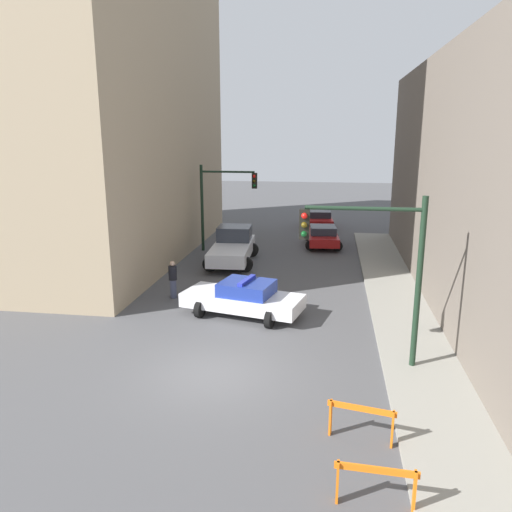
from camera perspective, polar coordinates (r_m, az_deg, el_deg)
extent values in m
plane|color=#4C4C4F|center=(15.50, -4.62, -13.21)|extent=(120.00, 120.00, 0.00)
cube|color=gray|center=(15.42, 19.18, -13.90)|extent=(2.40, 44.00, 0.12)
cube|color=tan|center=(31.64, -21.85, 20.78)|extent=(14.00, 20.00, 22.65)
cylinder|color=black|center=(15.48, 18.09, -3.05)|extent=(0.18, 0.18, 5.20)
cylinder|color=black|center=(14.81, 12.21, 5.32)|extent=(3.40, 0.12, 0.12)
cube|color=black|center=(14.87, 5.56, 3.65)|extent=(0.30, 0.22, 0.90)
sphere|color=red|center=(14.68, 5.55, 4.59)|extent=(0.18, 0.18, 0.18)
sphere|color=#4C3D0C|center=(14.73, 5.53, 3.55)|extent=(0.18, 0.18, 0.18)
sphere|color=#0C4219|center=(14.78, 5.50, 2.52)|extent=(0.18, 0.18, 0.18)
cylinder|color=black|center=(30.37, -6.17, 5.44)|extent=(0.18, 0.18, 5.20)
cylinder|color=black|center=(29.76, -3.26, 9.59)|extent=(3.20, 0.12, 0.12)
cube|color=black|center=(29.52, -0.17, 8.60)|extent=(0.30, 0.22, 0.90)
sphere|color=red|center=(29.36, -0.22, 9.10)|extent=(0.18, 0.18, 0.18)
sphere|color=#4C3D0C|center=(29.38, -0.22, 8.57)|extent=(0.18, 0.18, 0.18)
sphere|color=#0C4219|center=(29.41, -0.21, 8.05)|extent=(0.18, 0.18, 0.18)
cube|color=white|center=(19.77, -1.56, -5.11)|extent=(5.00, 2.89, 0.55)
cube|color=navy|center=(19.53, -1.06, -3.69)|extent=(2.30, 2.04, 0.52)
cylinder|color=black|center=(19.75, -6.45, -6.06)|extent=(0.37, 0.69, 0.66)
cylinder|color=black|center=(21.17, -4.27, -4.62)|extent=(0.37, 0.69, 0.66)
cylinder|color=black|center=(18.62, 1.55, -7.25)|extent=(0.37, 0.69, 0.66)
cylinder|color=black|center=(20.12, 3.25, -5.61)|extent=(0.37, 0.69, 0.66)
cube|color=#2633BF|center=(19.44, -1.07, -2.79)|extent=(0.51, 1.39, 0.12)
cube|color=silver|center=(27.46, -2.75, 0.66)|extent=(2.30, 5.50, 0.70)
cube|color=#2D333D|center=(28.34, -2.46, 2.64)|extent=(1.93, 1.83, 0.80)
cylinder|color=black|center=(29.29, -4.07, 0.78)|extent=(0.81, 0.30, 0.80)
cylinder|color=black|center=(29.05, -0.49, 0.71)|extent=(0.81, 0.30, 0.80)
cylinder|color=black|center=(26.09, -5.25, -0.89)|extent=(0.81, 0.30, 0.80)
cylinder|color=black|center=(25.82, -1.24, -0.99)|extent=(0.81, 0.30, 0.80)
cube|color=maroon|center=(32.07, 7.63, 2.16)|extent=(2.13, 4.43, 0.52)
cube|color=#232833|center=(31.81, 7.68, 2.98)|extent=(1.72, 1.93, 0.48)
cylinder|color=black|center=(33.39, 6.06, 2.22)|extent=(0.64, 0.27, 0.62)
cylinder|color=black|center=(33.49, 8.89, 2.17)|extent=(0.64, 0.27, 0.62)
cylinder|color=black|center=(30.78, 6.22, 1.21)|extent=(0.64, 0.27, 0.62)
cylinder|color=black|center=(30.90, 9.29, 1.16)|extent=(0.64, 0.27, 0.62)
cube|color=maroon|center=(38.38, 7.24, 4.12)|extent=(2.18, 4.44, 0.52)
cube|color=#232833|center=(38.13, 7.28, 4.82)|extent=(1.74, 1.94, 0.48)
cylinder|color=black|center=(39.69, 5.91, 4.10)|extent=(0.64, 0.27, 0.62)
cylinder|color=black|center=(39.80, 8.30, 4.06)|extent=(0.64, 0.27, 0.62)
cylinder|color=black|center=(37.07, 6.09, 3.40)|extent=(0.64, 0.27, 0.62)
cylinder|color=black|center=(37.19, 8.64, 3.35)|extent=(0.64, 0.27, 0.62)
cylinder|color=#474C66|center=(22.15, -9.43, -3.71)|extent=(0.38, 0.38, 0.82)
cylinder|color=black|center=(21.95, -9.51, -1.92)|extent=(0.49, 0.49, 0.62)
sphere|color=tan|center=(21.84, -9.55, -0.86)|extent=(0.30, 0.30, 0.22)
cube|color=orange|center=(10.56, 13.61, -22.67)|extent=(1.60, 0.14, 0.14)
cube|color=orange|center=(10.78, 9.30, -24.12)|extent=(0.06, 0.16, 0.90)
cube|color=orange|center=(10.85, 17.65, -24.35)|extent=(0.06, 0.16, 0.90)
cube|color=orange|center=(12.35, 11.98, -16.70)|extent=(1.58, 0.37, 0.14)
cube|color=orange|center=(12.64, 8.50, -17.77)|extent=(0.08, 0.17, 0.90)
cube|color=orange|center=(12.50, 15.33, -18.56)|extent=(0.08, 0.17, 0.90)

